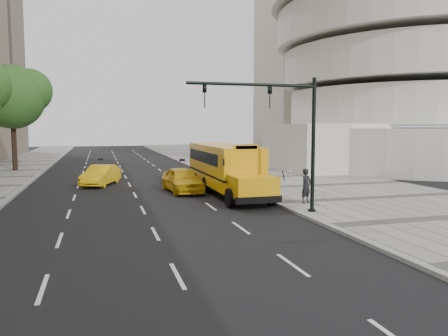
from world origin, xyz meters
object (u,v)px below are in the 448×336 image
object	(u,v)px
school_bus	(225,165)
taxi_far	(101,175)
pedestrian	(306,186)
traffic_signal	(286,128)
tree_c	(13,96)
taxi_near	(182,180)

from	to	relation	value
school_bus	taxi_far	xyz separation A→B (m)	(-7.46, 5.82, -1.05)
pedestrian	traffic_signal	size ratio (longest dim) A/B	0.28
tree_c	school_bus	world-z (taller)	tree_c
tree_c	taxi_far	world-z (taller)	tree_c
taxi_far	pedestrian	size ratio (longest dim) A/B	2.40
traffic_signal	pedestrian	bearing A→B (deg)	44.52
tree_c	taxi_near	xyz separation A→B (m)	(12.39, -16.50, -6.08)
school_bus	taxi_far	size ratio (longest dim) A/B	2.65
school_bus	tree_c	bearing A→B (deg)	130.26
taxi_near	pedestrian	bearing A→B (deg)	-56.17
pedestrian	traffic_signal	distance (m)	4.28
taxi_far	pedestrian	xyz separation A→B (m)	(10.31, -11.33, 0.34)
taxi_near	taxi_far	bearing A→B (deg)	131.07
school_bus	traffic_signal	distance (m)	8.01
pedestrian	tree_c	bearing A→B (deg)	102.74
taxi_near	traffic_signal	bearing A→B (deg)	-75.11
taxi_near	taxi_far	xyz separation A→B (m)	(-4.96, 4.74, -0.07)
school_bus	taxi_near	xyz separation A→B (m)	(-2.50, 1.08, -0.97)
school_bus	taxi_near	world-z (taller)	school_bus
taxi_far	traffic_signal	xyz separation A→B (m)	(8.15, -13.45, 3.37)
taxi_near	taxi_far	distance (m)	6.86
tree_c	traffic_signal	xyz separation A→B (m)	(15.58, -25.21, -2.78)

